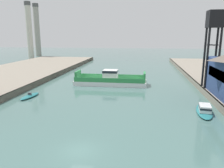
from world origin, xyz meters
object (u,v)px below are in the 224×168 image
object	(u,v)px
crane_tower	(214,29)
moored_boat_near_right	(30,96)
smokestack_distant_a	(37,29)
smokestack_distant_b	(29,29)
moored_boat_near_left	(205,110)
chain_ferry	(110,80)

from	to	relation	value
crane_tower	moored_boat_near_right	bearing A→B (deg)	-166.63
crane_tower	smokestack_distant_a	xyz separation A→B (m)	(-77.65, 78.53, 2.77)
smokestack_distant_b	crane_tower	bearing A→B (deg)	-40.03
moored_boat_near_left	smokestack_distant_b	world-z (taller)	smokestack_distant_b
chain_ferry	moored_boat_near_right	bearing A→B (deg)	-135.81
chain_ferry	moored_boat_near_left	xyz separation A→B (m)	(18.13, -18.62, -0.59)
chain_ferry	crane_tower	size ratio (longest dim) A/B	1.14
moored_boat_near_right	smokestack_distant_a	world-z (taller)	smokestack_distant_a
moored_boat_near_left	crane_tower	world-z (taller)	crane_tower
moored_boat_near_left	smokestack_distant_a	xyz separation A→B (m)	(-73.50, 91.89, 15.74)
chain_ferry	crane_tower	xyz separation A→B (m)	(22.28, -5.27, 12.38)
smokestack_distant_a	chain_ferry	bearing A→B (deg)	-52.92
crane_tower	smokestack_distant_b	distance (m)	96.16
moored_boat_near_left	crane_tower	size ratio (longest dim) A/B	0.52
chain_ferry	crane_tower	bearing A→B (deg)	-13.30
moored_boat_near_left	smokestack_distant_a	size ratio (longest dim) A/B	0.27
moored_boat_near_right	crane_tower	size ratio (longest dim) A/B	0.38
moored_boat_near_right	smokestack_distant_b	bearing A→B (deg)	117.65
smokestack_distant_a	moored_boat_near_right	bearing A→B (deg)	-64.83
moored_boat_near_left	smokestack_distant_b	distance (m)	103.47
moored_boat_near_right	crane_tower	bearing A→B (deg)	13.37
moored_boat_near_left	moored_boat_near_right	world-z (taller)	moored_boat_near_left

